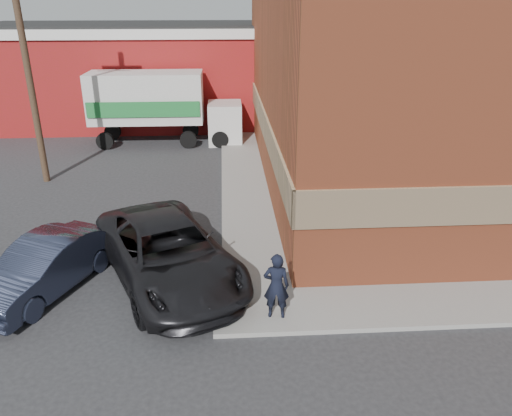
# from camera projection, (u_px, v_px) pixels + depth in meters

# --- Properties ---
(ground) EXTENTS (90.00, 90.00, 0.00)m
(ground) POSITION_uv_depth(u_px,v_px,m) (234.00, 294.00, 12.73)
(ground) COLOR #28282B
(ground) RESTS_ON ground
(brick_building) EXTENTS (14.25, 18.25, 9.36)m
(brick_building) POSITION_uv_depth(u_px,v_px,m) (442.00, 60.00, 19.67)
(brick_building) COLOR #AD4C2C
(brick_building) RESTS_ON ground
(sidewalk_west) EXTENTS (1.80, 18.00, 0.12)m
(sidewalk_west) POSITION_uv_depth(u_px,v_px,m) (243.00, 175.00, 21.01)
(sidewalk_west) COLOR gray
(sidewalk_west) RESTS_ON ground
(warehouse) EXTENTS (16.30, 8.30, 5.60)m
(warehouse) POSITION_uv_depth(u_px,v_px,m) (124.00, 73.00, 29.65)
(warehouse) COLOR maroon
(warehouse) RESTS_ON ground
(utility_pole) EXTENTS (2.00, 0.26, 9.00)m
(utility_pole) POSITION_uv_depth(u_px,v_px,m) (26.00, 62.00, 18.70)
(utility_pole) COLOR #483524
(utility_pole) RESTS_ON ground
(man) EXTENTS (0.63, 0.45, 1.63)m
(man) POSITION_uv_depth(u_px,v_px,m) (276.00, 286.00, 11.34)
(man) COLOR black
(man) RESTS_ON sidewalk_south
(sedan) EXTENTS (3.09, 4.45, 1.39)m
(sedan) POSITION_uv_depth(u_px,v_px,m) (45.00, 266.00, 12.64)
(sedan) COLOR #282D42
(sedan) RESTS_ON ground
(suv_a) EXTENTS (4.91, 6.53, 1.65)m
(suv_a) POSITION_uv_depth(u_px,v_px,m) (168.00, 253.00, 13.03)
(suv_a) COLOR black
(suv_a) RESTS_ON ground
(box_truck) EXTENTS (7.29, 2.30, 3.59)m
(box_truck) POSITION_uv_depth(u_px,v_px,m) (161.00, 103.00, 25.02)
(box_truck) COLOR silver
(box_truck) RESTS_ON ground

